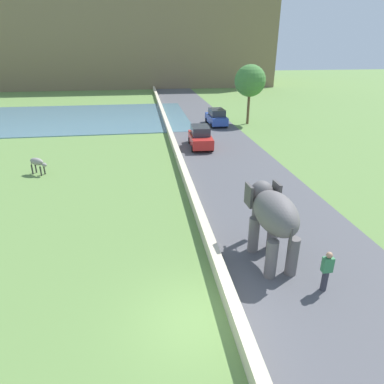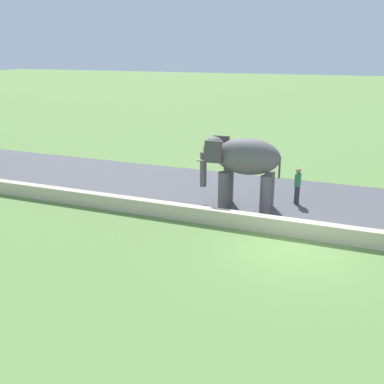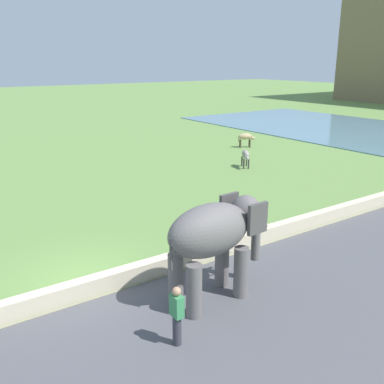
# 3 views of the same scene
# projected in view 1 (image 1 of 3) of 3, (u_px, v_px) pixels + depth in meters

# --- Properties ---
(ground_plane) EXTENTS (220.00, 220.00, 0.00)m
(ground_plane) POSITION_uv_depth(u_px,v_px,m) (196.00, 320.00, 10.65)
(ground_plane) COLOR #608442
(road_surface) EXTENTS (7.00, 120.00, 0.06)m
(road_surface) POSITION_uv_depth(u_px,v_px,m) (217.00, 144.00, 29.41)
(road_surface) COLOR #4C4C51
(road_surface) RESTS_ON ground
(barrier_wall) EXTENTS (0.40, 110.00, 0.61)m
(barrier_wall) POSITION_uv_depth(u_px,v_px,m) (176.00, 149.00, 26.99)
(barrier_wall) COLOR beige
(barrier_wall) RESTS_ON ground
(lake) EXTENTS (36.00, 18.00, 0.08)m
(lake) POSITION_uv_depth(u_px,v_px,m) (34.00, 119.00, 39.45)
(lake) COLOR slate
(lake) RESTS_ON ground
(hill_distant) EXTENTS (64.00, 28.00, 20.67)m
(hill_distant) POSITION_uv_depth(u_px,v_px,m) (116.00, 34.00, 73.76)
(hill_distant) COLOR #7F6B4C
(hill_distant) RESTS_ON ground
(elephant) EXTENTS (1.55, 3.50, 2.99)m
(elephant) POSITION_uv_depth(u_px,v_px,m) (273.00, 215.00, 12.84)
(elephant) COLOR #605B5B
(elephant) RESTS_ON ground
(person_beside_elephant) EXTENTS (0.36, 0.22, 1.63)m
(person_beside_elephant) POSITION_uv_depth(u_px,v_px,m) (326.00, 271.00, 11.55)
(person_beside_elephant) COLOR #33333D
(person_beside_elephant) RESTS_ON ground
(car_red) EXTENTS (1.92, 4.06, 1.80)m
(car_red) POSITION_uv_depth(u_px,v_px,m) (200.00, 137.00, 28.25)
(car_red) COLOR red
(car_red) RESTS_ON ground
(car_blue) EXTENTS (1.86, 4.03, 1.80)m
(car_blue) POSITION_uv_depth(u_px,v_px,m) (216.00, 117.00, 36.06)
(car_blue) COLOR #2D4CA8
(car_blue) RESTS_ON ground
(cow_grey) EXTENTS (1.35, 1.02, 1.15)m
(cow_grey) POSITION_uv_depth(u_px,v_px,m) (37.00, 163.00, 22.32)
(cow_grey) COLOR gray
(cow_grey) RESTS_ON ground
(tree_near) EXTENTS (3.30, 3.30, 6.23)m
(tree_near) POSITION_uv_depth(u_px,v_px,m) (250.00, 81.00, 35.42)
(tree_near) COLOR brown
(tree_near) RESTS_ON ground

